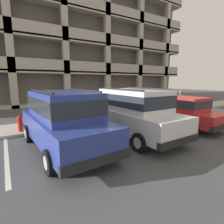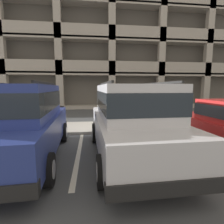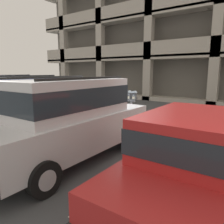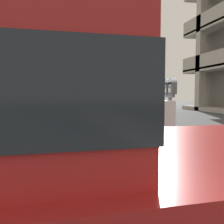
% 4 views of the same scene
% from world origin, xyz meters
% --- Properties ---
extents(ground_plane, '(80.00, 80.00, 0.10)m').
position_xyz_m(ground_plane, '(0.00, 0.00, -0.05)').
color(ground_plane, '#444749').
extents(sidewalk, '(40.00, 2.20, 0.12)m').
position_xyz_m(sidewalk, '(0.00, 1.30, 0.06)').
color(sidewalk, '#ADA89E').
rests_on(sidewalk, ground_plane).
extents(parking_stall_lines, '(12.82, 4.80, 0.01)m').
position_xyz_m(parking_stall_lines, '(1.59, -1.40, 0.00)').
color(parking_stall_lines, silver).
rests_on(parking_stall_lines, ground_plane).
extents(silver_suv, '(2.09, 4.82, 2.03)m').
position_xyz_m(silver_suv, '(-0.14, -2.24, 1.09)').
color(silver_suv, silver).
rests_on(silver_suv, ground_plane).
extents(red_sedan, '(2.19, 4.87, 2.03)m').
position_xyz_m(red_sedan, '(-3.02, -2.11, 1.09)').
color(red_sedan, navy).
rests_on(red_sedan, ground_plane).
extents(dark_hatchback, '(1.93, 4.53, 1.54)m').
position_xyz_m(dark_hatchback, '(2.97, -2.23, 0.82)').
color(dark_hatchback, red).
rests_on(dark_hatchback, ground_plane).
extents(parking_meter_near, '(0.35, 0.12, 1.41)m').
position_xyz_m(parking_meter_near, '(0.08, 0.35, 1.17)').
color(parking_meter_near, '#595B60').
rests_on(parking_meter_near, sidewalk).
extents(fire_hydrant, '(0.30, 0.30, 0.70)m').
position_xyz_m(fire_hydrant, '(-4.16, 0.65, 0.46)').
color(fire_hydrant, red).
rests_on(fire_hydrant, sidewalk).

